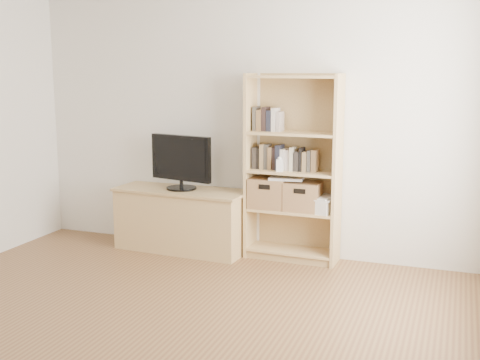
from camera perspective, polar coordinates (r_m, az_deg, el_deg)
The scene contains 12 objects.
floor at distance 4.03m, azimuth -11.85°, elevation -16.21°, with size 4.50×5.00×0.01m, color brown.
back_wall at distance 5.88m, azimuth 0.71°, elevation 5.66°, with size 4.50×0.02×2.60m, color white.
tv_stand at distance 6.06m, azimuth -5.52°, elevation -3.87°, with size 1.30×0.49×0.60m, color tan.
bookshelf at distance 5.64m, azimuth 5.02°, elevation 1.09°, with size 0.88×0.31×1.76m, color tan.
television at distance 5.94m, azimuth -5.62°, elevation 1.72°, with size 0.69×0.05×0.54m, color black.
books_row_mid at distance 5.64m, azimuth 5.09°, elevation 2.01°, with size 0.81×0.16×0.22m, color #2F2A27.
books_row_upper at distance 5.66m, azimuth 3.25°, elevation 5.59°, with size 0.36×0.13×0.19m, color #2F2A27.
baby_monitor at distance 5.57m, azimuth 3.77°, elevation 1.38°, with size 0.06×0.04×0.11m, color white.
basket_left at distance 5.75m, azimuth 2.74°, elevation -1.21°, with size 0.35×0.28×0.28m, color #8F6540.
basket_right at distance 5.65m, azimuth 6.00°, elevation -1.55°, with size 0.33×0.27×0.27m, color #8F6540.
laptop at distance 5.66m, azimuth 4.44°, elevation 0.18°, with size 0.32×0.22×0.02m, color silver.
magazine_stack at distance 5.61m, azimuth 7.90°, elevation -2.41°, with size 0.19×0.27×0.13m, color silver.
Camera 1 is at (1.96, -3.02, 1.79)m, focal length 45.00 mm.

